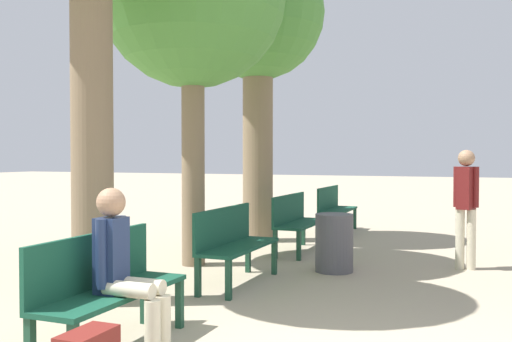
# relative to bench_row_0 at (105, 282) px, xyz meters

# --- Properties ---
(bench_row_0) EXTENTS (0.46, 1.51, 0.92)m
(bench_row_0) POSITION_rel_bench_row_0_xyz_m (0.00, 0.00, 0.00)
(bench_row_0) COLOR #144733
(bench_row_0) RESTS_ON ground_plane
(bench_row_1) EXTENTS (0.46, 1.51, 0.92)m
(bench_row_1) POSITION_rel_bench_row_0_xyz_m (0.00, 2.47, 0.00)
(bench_row_1) COLOR #144733
(bench_row_1) RESTS_ON ground_plane
(bench_row_2) EXTENTS (0.46, 1.51, 0.92)m
(bench_row_2) POSITION_rel_bench_row_0_xyz_m (0.00, 4.94, 0.00)
(bench_row_2) COLOR #144733
(bench_row_2) RESTS_ON ground_plane
(bench_row_3) EXTENTS (0.46, 1.51, 0.92)m
(bench_row_3) POSITION_rel_bench_row_0_xyz_m (0.00, 7.40, 0.00)
(bench_row_3) COLOR #144733
(bench_row_3) RESTS_ON ground_plane
(tree_row_2) EXTENTS (2.38, 2.38, 5.29)m
(tree_row_2) POSITION_rel_bench_row_0_xyz_m (-1.00, 5.81, 3.39)
(tree_row_2) COLOR #7A664C
(tree_row_2) RESTS_ON ground_plane
(person_seated) EXTENTS (0.59, 0.33, 1.29)m
(person_seated) POSITION_rel_bench_row_0_xyz_m (0.23, -0.07, 0.16)
(person_seated) COLOR beige
(person_seated) RESTS_ON ground_plane
(pedestrian_mid) EXTENTS (0.33, 0.28, 1.62)m
(pedestrian_mid) POSITION_rel_bench_row_0_xyz_m (2.57, 4.46, 0.39)
(pedestrian_mid) COLOR beige
(pedestrian_mid) RESTS_ON ground_plane
(trash_bin) EXTENTS (0.50, 0.50, 0.77)m
(trash_bin) POSITION_rel_bench_row_0_xyz_m (0.95, 3.64, -0.15)
(trash_bin) COLOR #4C4C51
(trash_bin) RESTS_ON ground_plane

